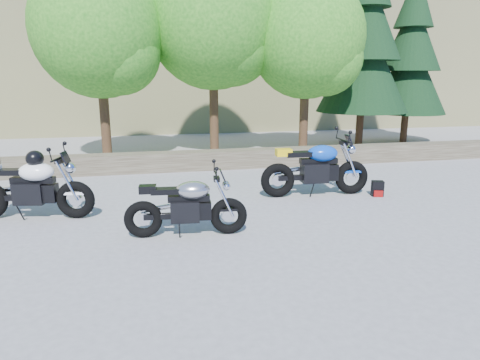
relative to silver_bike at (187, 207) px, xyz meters
name	(u,v)px	position (x,y,z in m)	size (l,w,h in m)	color
ground	(241,243)	(0.76, -0.52, -0.48)	(90.00, 90.00, 0.00)	gray
stone_wall	(198,160)	(0.76, 4.98, -0.23)	(22.00, 0.55, 0.50)	#453C2E
hillside	(199,8)	(3.76, 27.48, 7.02)	(80.00, 30.00, 15.00)	olive
tree_decid_left	(102,34)	(-1.63, 6.61, 3.16)	(3.67, 3.67, 5.62)	#382314
tree_decid_mid	(217,24)	(1.67, 7.01, 3.56)	(4.08, 4.08, 6.24)	#382314
tree_decid_right	(310,42)	(4.47, 6.41, 3.02)	(3.54, 3.54, 5.41)	#382314
conifer_near	(365,41)	(6.96, 7.68, 3.20)	(3.17, 3.17, 7.06)	#382314
conifer_far	(411,55)	(9.16, 8.28, 2.79)	(2.82, 2.82, 6.27)	#382314
silver_bike	(187,207)	(0.00, 0.00, 0.00)	(1.95, 0.62, 0.98)	black
white_bike	(30,186)	(-2.62, 1.45, 0.13)	(2.21, 0.77, 1.23)	black
blue_bike	(316,169)	(2.90, 1.80, 0.10)	(2.37, 0.75, 1.19)	black
backpack	(377,189)	(4.17, 1.47, -0.32)	(0.28, 0.26, 0.33)	black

